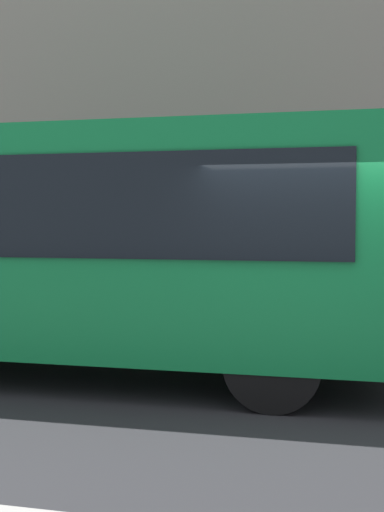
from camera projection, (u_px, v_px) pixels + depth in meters
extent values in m
plane|color=#232326|center=(329.00, 402.00, 7.22)|extent=(60.00, 60.00, 0.00)
cube|color=gray|center=(345.00, 18.00, 13.50)|extent=(28.00, 0.80, 12.00)
cube|color=#0F7238|center=(48.00, 240.00, 8.55)|extent=(9.00, 2.50, 2.60)
cylinder|color=black|center=(292.00, 329.00, 8.98)|extent=(1.00, 0.28, 1.00)
cylinder|color=black|center=(273.00, 363.00, 6.84)|extent=(1.00, 0.28, 1.00)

